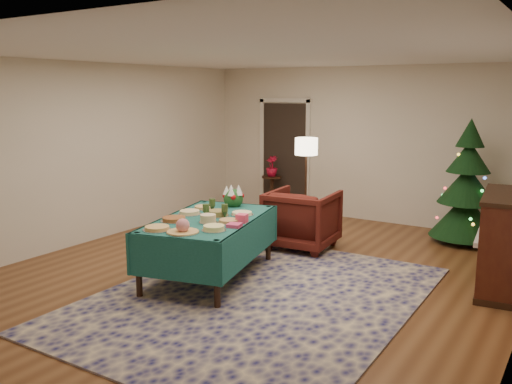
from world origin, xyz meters
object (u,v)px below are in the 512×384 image
Objects in this scene: armchair at (302,216)px; christmas_tree at (467,188)px; piano at (508,244)px; side_table at (272,194)px; floor_lamp at (306,152)px; potted_plant at (272,171)px; gift_box at (242,218)px; buffet_table at (210,230)px.

armchair is 0.50× the size of christmas_tree.
side_table is at bearing 153.88° from piano.
floor_lamp reaches higher than potted_plant.
floor_lamp reaches higher than piano.
armchair is 2.51m from side_table.
potted_plant is (-1.64, 1.90, 0.31)m from armchair.
gift_box is 4.04m from side_table.
potted_plant is at bearing 175.21° from christmas_tree.
armchair is 1.40× the size of side_table.
gift_box is at bearing 3.91° from buffet_table.
armchair is at bearing 78.26° from buffet_table.
buffet_table is 3.87m from side_table.
gift_box is 3.06m from piano.
potted_plant reaches higher than buffet_table.
side_table is at bearing 175.21° from christmas_tree.
christmas_tree is 2.07m from piano.
floor_lamp is (-0.10, 2.75, 0.69)m from buffet_table.
side_table is 1.75× the size of potted_plant.
piano reaches higher than gift_box.
floor_lamp is 1.57m from potted_plant.
armchair is at bearing -49.11° from potted_plant.
side_table is 0.36× the size of christmas_tree.
potted_plant is at bearing 109.34° from buffet_table.
christmas_tree is at bearing 55.43° from buffet_table.
armchair is 2.45× the size of potted_plant.
floor_lamp is at bearing 101.52° from gift_box.
side_table is 0.46m from potted_plant.
floor_lamp is 0.81× the size of christmas_tree.
piano is (2.68, 1.45, -0.25)m from gift_box.
gift_box is at bearing -64.34° from side_table.
potted_plant is 0.21× the size of christmas_tree.
floor_lamp reaches higher than buffet_table.
buffet_table is at bearing -124.57° from christmas_tree.
potted_plant is (-1.74, 3.61, -0.02)m from gift_box.
potted_plant is at bearing 115.66° from gift_box.
floor_lamp reaches higher than gift_box.
buffet_table is 5.52× the size of potted_plant.
buffet_table is 0.50m from gift_box.
potted_plant reaches higher than side_table.
piano reaches higher than buffet_table.
christmas_tree reaches higher than gift_box.
gift_box is 3.79m from christmas_tree.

